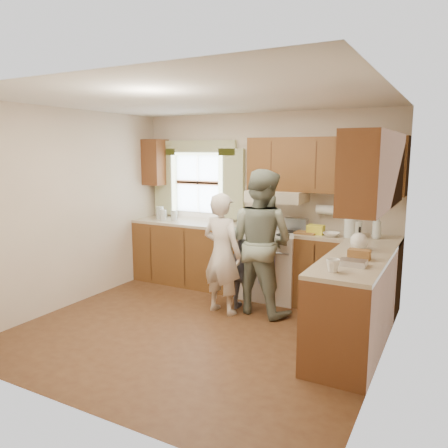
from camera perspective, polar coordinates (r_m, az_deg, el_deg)
The scene contains 6 objects.
room at distance 4.68m, azimuth -3.40°, elevation 0.59°, with size 3.80×3.80×3.80m.
kitchen_fixtures at distance 5.45m, azimuth 8.14°, elevation -2.61°, with size 3.80×2.25×2.15m.
stove at distance 5.97m, azimuth 6.43°, elevation -5.17°, with size 0.76×0.67×1.07m.
woman_left at distance 5.31m, azimuth -0.26°, elevation -3.90°, with size 0.54×0.36×1.49m, color beige.
woman_right at distance 5.33m, azimuth 4.83°, elevation -2.35°, with size 0.86×0.67×1.77m, color #273C2D.
child at distance 5.49m, azimuth 2.41°, elevation -6.58°, with size 0.53×0.22×0.91m, color gray.
Camera 1 is at (2.43, -3.94, 1.98)m, focal length 35.00 mm.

